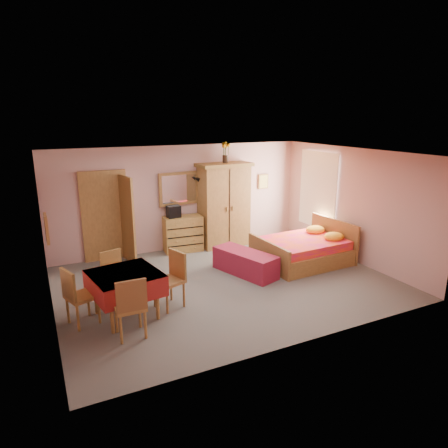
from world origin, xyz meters
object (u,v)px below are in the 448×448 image
dining_table (126,295)px  chair_west (82,296)px  wall_mirror (179,189)px  wardrobe (224,205)px  chair_south (130,306)px  sunflower_vase (225,152)px  bench (245,263)px  chest_of_drawers (183,234)px  stereo (174,212)px  bed (302,243)px  chair_east (169,281)px  floor_lamp (199,213)px  chair_north (117,276)px

dining_table → chair_west: chair_west is taller
wall_mirror → wardrobe: (1.12, -0.24, -0.48)m
chair_south → chair_west: 0.94m
chair_west → dining_table: bearing=64.1°
sunflower_vase → wall_mirror: bearing=170.1°
bench → chair_south: chair_south is taller
chest_of_drawers → stereo: (-0.22, 0.02, 0.59)m
stereo → wardrobe: wardrobe is taller
chair_south → bench: bearing=28.2°
bed → chair_south: chair_south is taller
bench → chair_east: bearing=-158.6°
sunflower_vase → dining_table: bearing=-139.2°
stereo → floor_lamp: 0.75m
wall_mirror → floor_lamp: 0.83m
wall_mirror → bed: size_ratio=0.52×
floor_lamp → dining_table: size_ratio=1.67×
chest_of_drawers → chair_east: size_ratio=0.94×
stereo → chair_east: size_ratio=0.31×
chair_east → bench: bearing=-87.5°
chair_north → sunflower_vase: bearing=-163.9°
sunflower_vase → chair_north: (-3.23, -2.06, -1.95)m
wardrobe → wall_mirror: bearing=165.9°
wall_mirror → dining_table: size_ratio=0.97×
bed → bench: (-1.50, -0.01, -0.21)m
bed → chair_south: size_ratio=1.99×
wardrobe → chair_south: 4.72m
wardrobe → bed: (1.05, -1.94, -0.62)m
sunflower_vase → dining_table: (-3.22, -2.78, -2.01)m
chest_of_drawers → chair_south: (-2.12, -3.41, 0.05)m
stereo → chair_west: stereo is taller
chair_west → chair_east: 1.45m
chair_south → chair_west: bearing=131.4°
sunflower_vase → chair_west: (-3.91, -2.70, -1.92)m
wardrobe → chair_west: (-3.85, -2.67, -0.58)m
bed → bench: size_ratio=1.34×
bed → chair_east: 3.55m
sunflower_vase → dining_table: sunflower_vase is taller
floor_lamp → chair_east: (-1.79, -2.89, -0.40)m
chair_south → chair_north: 1.35m
stereo → wardrobe: 1.34m
chair_north → chair_west: 0.93m
bed → wardrobe: bearing=116.3°
wall_mirror → chair_south: wall_mirror is taller
wall_mirror → dining_table: bearing=-128.8°
chair_west → floor_lamp: bearing=111.8°
wall_mirror → chair_south: bearing=-124.8°
dining_table → chair_west: (-0.69, 0.08, 0.10)m
stereo → dining_table: size_ratio=0.29×
chest_of_drawers → stereo: stereo is taller
chair_west → wall_mirror: bearing=117.4°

